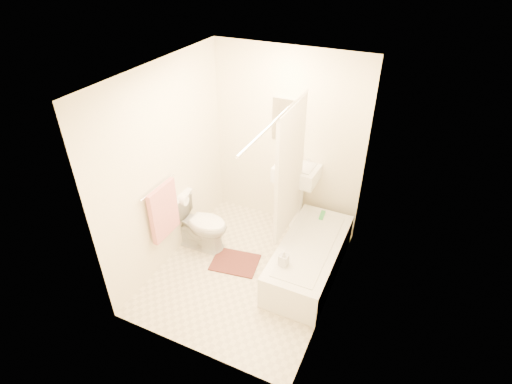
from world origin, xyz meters
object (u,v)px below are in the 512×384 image
at_px(toilet, 200,223).
at_px(bathtub, 309,259).
at_px(bath_mat, 235,262).
at_px(sink, 296,195).
at_px(soap_bottle, 284,258).

bearing_deg(toilet, bathtub, -87.11).
xyz_separation_m(toilet, bath_mat, (0.55, -0.12, -0.35)).
relative_size(toilet, bathtub, 0.49).
bearing_deg(bathtub, bath_mat, -164.70).
distance_m(bathtub, bath_mat, 0.92).
bearing_deg(sink, soap_bottle, -74.16).
height_order(bath_mat, soap_bottle, soap_bottle).
bearing_deg(soap_bottle, sink, 103.85).
relative_size(sink, soap_bottle, 5.14).
distance_m(sink, soap_bottle, 1.24).
relative_size(sink, bath_mat, 1.90).
xyz_separation_m(bath_mat, soap_bottle, (0.71, -0.21, 0.52)).
bearing_deg(sink, toilet, -135.70).
distance_m(toilet, soap_bottle, 1.31).
xyz_separation_m(sink, bathtub, (0.46, -0.76, -0.32)).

